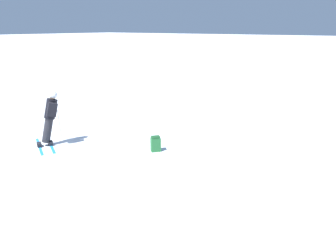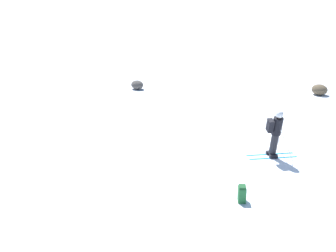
# 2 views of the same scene
# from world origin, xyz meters

# --- Properties ---
(ground_plane) EXTENTS (300.00, 300.00, 0.00)m
(ground_plane) POSITION_xyz_m (0.00, 0.00, 0.00)
(ground_plane) COLOR white
(skier) EXTENTS (1.44, 1.76, 1.86)m
(skier) POSITION_xyz_m (-1.10, 0.14, 1.03)
(skier) COLOR #1E7AC6
(skier) RESTS_ON ground
(spare_backpack) EXTENTS (0.37, 0.36, 0.50)m
(spare_backpack) POSITION_xyz_m (-2.69, 3.30, 0.24)
(spare_backpack) COLOR #236633
(spare_backpack) RESTS_ON ground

